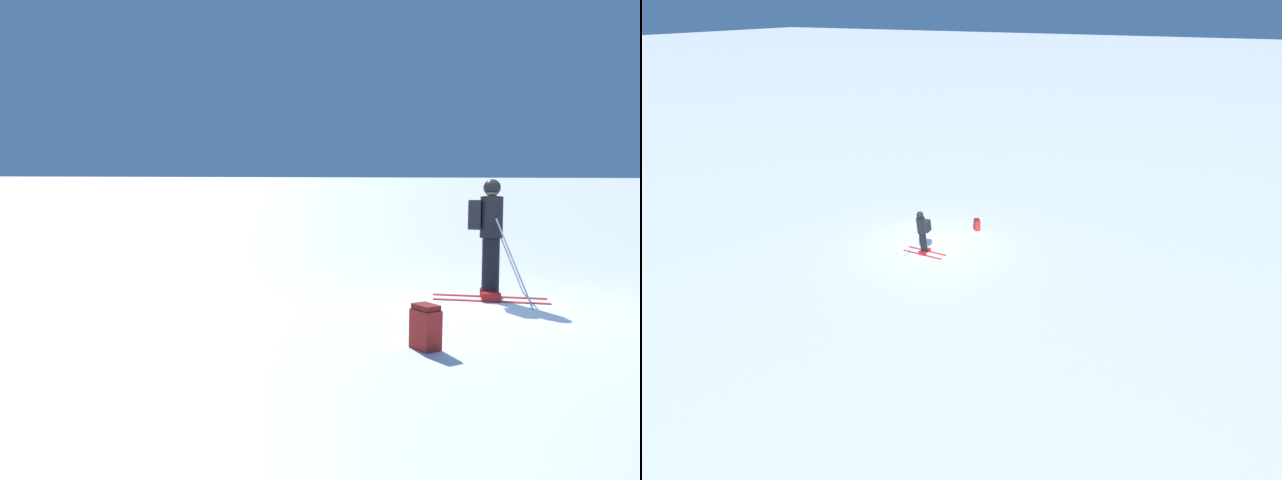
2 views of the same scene
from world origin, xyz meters
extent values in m
plane|color=white|center=(0.00, 0.00, 0.00)|extent=(300.00, 300.00, 0.00)
cube|color=red|center=(0.42, 0.00, 0.01)|extent=(0.12, 1.71, 0.01)
cube|color=red|center=(0.78, 0.00, 0.01)|extent=(0.12, 1.71, 0.01)
cube|color=#B21919|center=(0.42, 0.00, 0.07)|extent=(0.14, 0.28, 0.12)
cube|color=#B21919|center=(0.78, 0.00, 0.07)|extent=(0.14, 0.28, 0.12)
cylinder|color=black|center=(0.68, 0.00, 0.53)|extent=(0.37, 0.27, 0.83)
cylinder|color=black|center=(0.78, 0.00, 1.23)|extent=(0.43, 0.35, 0.67)
sphere|color=tan|center=(0.84, 0.00, 1.66)|extent=(0.26, 0.23, 0.26)
sphere|color=black|center=(0.84, 0.00, 1.68)|extent=(0.30, 0.26, 0.29)
cube|color=black|center=(0.79, 0.26, 1.27)|extent=(0.34, 0.19, 0.47)
cylinder|color=#B7B7BC|center=(0.26, -0.29, 0.62)|extent=(0.62, 0.52, 1.25)
cylinder|color=#B7B7BC|center=(1.11, -0.31, 0.59)|extent=(0.26, 0.53, 1.18)
cube|color=#AD231E|center=(-2.26, 0.90, 0.22)|extent=(0.37, 0.36, 0.44)
cube|color=maroon|center=(-2.26, 0.90, 0.47)|extent=(0.33, 0.33, 0.06)
camera|label=1|loc=(-9.02, 0.78, 1.96)|focal=35.00mm
camera|label=2|loc=(15.38, 8.95, 8.74)|focal=28.00mm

